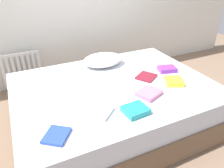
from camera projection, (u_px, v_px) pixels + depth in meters
ground_plane at (114, 123)px, 2.41m from camera, size 8.00×8.00×0.00m
bed at (114, 105)px, 2.29m from camera, size 2.00×1.50×0.50m
radiator at (22, 69)px, 2.89m from camera, size 0.50×0.04×0.46m
pillow at (103, 60)px, 2.54m from camera, size 0.48×0.34×0.14m
textbook_blue at (57, 135)px, 1.50m from camera, size 0.24×0.24×0.02m
textbook_white at (97, 110)px, 1.76m from camera, size 0.30×0.30×0.03m
textbook_yellow at (174, 81)px, 2.17m from camera, size 0.23×0.23×0.05m
textbook_purple at (167, 69)px, 2.42m from camera, size 0.22×0.18×0.05m
textbook_teal at (136, 110)px, 1.74m from camera, size 0.20×0.18×0.05m
textbook_maroon at (146, 77)px, 2.29m from camera, size 0.27×0.26×0.02m
textbook_pink at (149, 93)px, 1.98m from camera, size 0.27×0.24×0.04m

